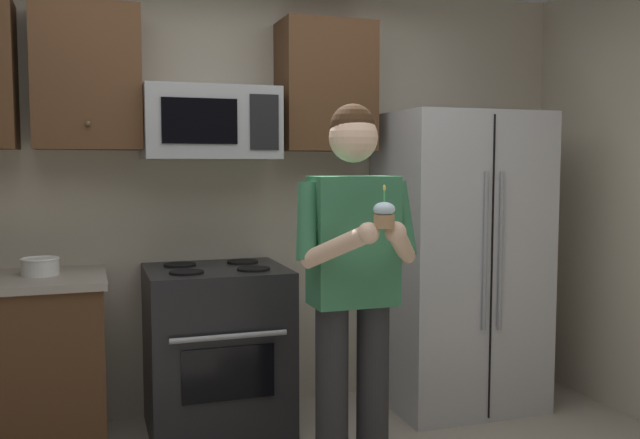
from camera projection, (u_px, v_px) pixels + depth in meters
The scene contains 8 objects.
wall_back at pixel (228, 196), 4.18m from camera, with size 4.40×0.10×2.60m, color #B7AD99.
oven_range at pixel (217, 349), 3.83m from camera, with size 0.76×0.70×0.93m.
microwave at pixel (210, 123), 3.84m from camera, with size 0.74×0.41×0.40m.
refrigerator at pixel (459, 260), 4.24m from camera, with size 0.90×0.75×1.80m.
cabinet_row_upper at pixel (102, 79), 3.69m from camera, with size 2.78×0.36×0.76m.
bowl_large_white at pixel (40, 266), 3.55m from camera, with size 0.19×0.19×0.09m.
person at pixel (354, 275), 3.08m from camera, with size 0.60×0.48×1.76m.
cupcake at pixel (384, 215), 2.75m from camera, with size 0.09×0.09×0.17m.
Camera 1 is at (-0.81, -2.39, 1.50)m, focal length 38.57 mm.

